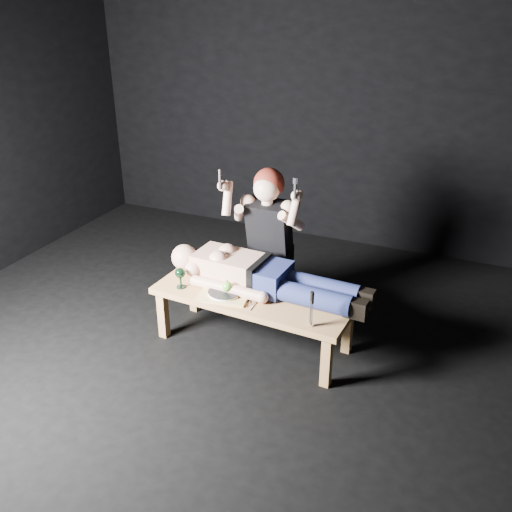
% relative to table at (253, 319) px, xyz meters
% --- Properties ---
extents(ground, '(5.00, 5.00, 0.00)m').
position_rel_table_xyz_m(ground, '(-0.34, -0.24, -0.23)').
color(ground, black).
rests_on(ground, ground).
extents(back_wall, '(5.00, 0.00, 5.00)m').
position_rel_table_xyz_m(back_wall, '(-0.34, 2.26, 1.27)').
color(back_wall, black).
rests_on(back_wall, ground).
extents(table, '(1.57, 0.66, 0.45)m').
position_rel_table_xyz_m(table, '(0.00, 0.00, 0.00)').
color(table, '#A47846').
rests_on(table, ground).
extents(lying_man, '(1.63, 0.58, 0.28)m').
position_rel_table_xyz_m(lying_man, '(0.06, 0.11, 0.36)').
color(lying_man, tan).
rests_on(lying_man, table).
extents(kneeling_woman, '(0.74, 0.82, 1.36)m').
position_rel_table_xyz_m(kneeling_woman, '(-0.06, 0.52, 0.45)').
color(kneeling_woman, black).
rests_on(kneeling_woman, ground).
extents(serving_tray, '(0.41, 0.32, 0.02)m').
position_rel_table_xyz_m(serving_tray, '(-0.19, -0.12, 0.24)').
color(serving_tray, tan).
rests_on(serving_tray, table).
extents(plate, '(0.28, 0.28, 0.02)m').
position_rel_table_xyz_m(plate, '(-0.19, -0.12, 0.26)').
color(plate, white).
rests_on(plate, serving_tray).
extents(apple, '(0.08, 0.08, 0.08)m').
position_rel_table_xyz_m(apple, '(-0.17, -0.11, 0.31)').
color(apple, '#4FAE27').
rests_on(apple, plate).
extents(goblet, '(0.09, 0.09, 0.17)m').
position_rel_table_xyz_m(goblet, '(-0.56, -0.13, 0.31)').
color(goblet, black).
rests_on(goblet, table).
extents(fork_flat, '(0.04, 0.16, 0.01)m').
position_rel_table_xyz_m(fork_flat, '(-0.35, -0.17, 0.23)').
color(fork_flat, '#B2B2B7').
rests_on(fork_flat, table).
extents(knife_flat, '(0.02, 0.16, 0.01)m').
position_rel_table_xyz_m(knife_flat, '(0.07, -0.15, 0.23)').
color(knife_flat, '#B2B2B7').
rests_on(knife_flat, table).
extents(spoon_flat, '(0.09, 0.15, 0.01)m').
position_rel_table_xyz_m(spoon_flat, '(0.01, -0.09, 0.23)').
color(spoon_flat, '#B2B2B7').
rests_on(spoon_flat, table).
extents(carving_knife, '(0.04, 0.04, 0.27)m').
position_rel_table_xyz_m(carving_knife, '(0.55, -0.25, 0.36)').
color(carving_knife, '#B2B2B7').
rests_on(carving_knife, table).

